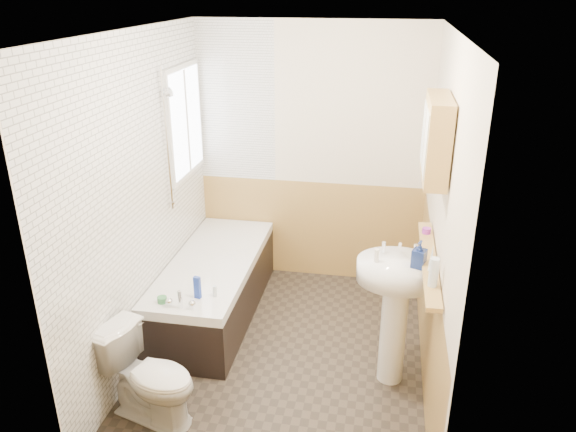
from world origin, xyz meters
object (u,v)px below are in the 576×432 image
at_px(bathtub, 214,286).
at_px(medicine_cabinet, 436,139).
at_px(pine_shelf, 429,261).
at_px(toilet, 150,377).
at_px(sink, 396,297).

bearing_deg(bathtub, medicine_cabinet, -17.36).
xyz_separation_m(bathtub, medicine_cabinet, (1.74, -0.54, 1.57)).
bearing_deg(pine_shelf, medicine_cabinet, 105.73).
relative_size(bathtub, toilet, 2.64).
distance_m(sink, medicine_cabinet, 1.16).
xyz_separation_m(toilet, sink, (1.60, 0.71, 0.38)).
distance_m(toilet, sink, 1.79).
bearing_deg(medicine_cabinet, bathtub, 162.64).
bearing_deg(sink, medicine_cabinet, 30.17).
relative_size(sink, medicine_cabinet, 1.86).
bearing_deg(pine_shelf, sink, 177.24).
height_order(toilet, medicine_cabinet, medicine_cabinet).
height_order(bathtub, sink, sink).
relative_size(sink, pine_shelf, 0.87).
height_order(toilet, sink, sink).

